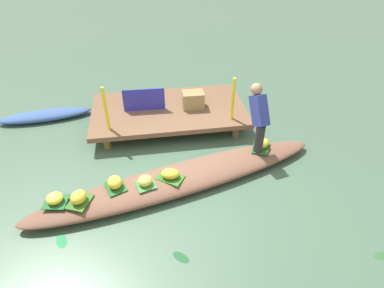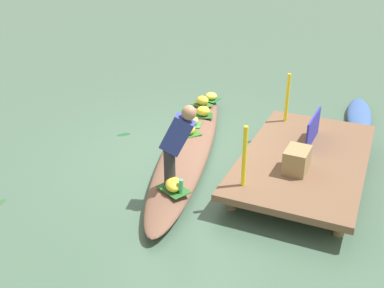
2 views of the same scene
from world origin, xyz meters
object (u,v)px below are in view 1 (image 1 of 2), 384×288
object	(u,v)px
vendor_boat	(181,178)
banana_bunch_3	(170,174)
banana_bunch_1	(55,198)
banana_bunch_4	(261,143)
moored_boat	(45,115)
banana_bunch_2	(115,182)
vendor_person	(259,115)
water_bottle	(261,138)
produce_crate	(193,100)
market_banner	(144,100)
banana_bunch_0	(78,197)
banana_bunch_5	(145,181)

from	to	relation	value
vendor_boat	banana_bunch_3	xyz separation A→B (m)	(-0.18, -0.09, 0.21)
banana_bunch_1	banana_bunch_4	size ratio (longest dim) A/B	0.75
banana_bunch_1	moored_boat	bearing A→B (deg)	104.75
banana_bunch_2	banana_bunch_4	size ratio (longest dim) A/B	0.79
vendor_boat	banana_bunch_1	xyz separation A→B (m)	(-1.92, -0.36, 0.21)
moored_boat	banana_bunch_2	bearing A→B (deg)	-65.20
banana_bunch_1	vendor_person	bearing A→B (deg)	13.91
banana_bunch_1	banana_bunch_3	xyz separation A→B (m)	(1.74, 0.27, 0.00)
banana_bunch_4	water_bottle	world-z (taller)	water_bottle
vendor_boat	water_bottle	distance (m)	1.69
moored_boat	produce_crate	world-z (taller)	produce_crate
banana_bunch_4	market_banner	bearing A→B (deg)	143.87
vendor_boat	banana_bunch_0	bearing A→B (deg)	-179.86
banana_bunch_1	water_bottle	bearing A→B (deg)	15.29
vendor_boat	banana_bunch_2	bearing A→B (deg)	174.93
vendor_boat	water_bottle	bearing A→B (deg)	6.63
water_bottle	banana_bunch_5	bearing A→B (deg)	-159.92
banana_bunch_1	produce_crate	distance (m)	3.34
moored_boat	vendor_person	distance (m)	4.64
banana_bunch_1	vendor_person	size ratio (longest dim) A/B	0.20
vendor_person	produce_crate	world-z (taller)	vendor_person
banana_bunch_5	produce_crate	distance (m)	2.39
vendor_person	water_bottle	xyz separation A→B (m)	(0.16, 0.13, -0.59)
market_banner	banana_bunch_2	bearing A→B (deg)	-102.40
banana_bunch_4	produce_crate	distance (m)	1.79
banana_bunch_1	banana_bunch_3	bearing A→B (deg)	8.72
banana_bunch_3	market_banner	distance (m)	2.08
banana_bunch_2	vendor_person	size ratio (longest dim) A/B	0.21
banana_bunch_2	produce_crate	xyz separation A→B (m)	(1.56, 2.09, 0.18)
vendor_person	market_banner	xyz separation A→B (m)	(-1.91, 1.48, -0.34)
banana_bunch_1	banana_bunch_5	bearing A→B (deg)	7.08
market_banner	water_bottle	bearing A→B (deg)	-31.02
water_bottle	banana_bunch_0	bearing A→B (deg)	-162.32
vendor_boat	banana_bunch_0	distance (m)	1.64
vendor_boat	produce_crate	xyz separation A→B (m)	(0.51, 1.92, 0.41)
banana_bunch_5	water_bottle	world-z (taller)	water_bottle
vendor_person	market_banner	world-z (taller)	vendor_person
banana_bunch_2	market_banner	bearing A→B (deg)	75.45
moored_boat	vendor_person	world-z (taller)	vendor_person
banana_bunch_2	water_bottle	size ratio (longest dim) A/B	1.22
banana_bunch_1	water_bottle	world-z (taller)	water_bottle
banana_bunch_5	market_banner	xyz separation A→B (m)	(0.09, 2.14, 0.26)
vendor_boat	banana_bunch_5	world-z (taller)	banana_bunch_5
moored_boat	banana_bunch_5	xyz separation A→B (m)	(2.09, -2.70, 0.24)
banana_bunch_2	vendor_person	distance (m)	2.61
banana_bunch_2	banana_bunch_3	distance (m)	0.88
banana_bunch_3	produce_crate	distance (m)	2.13
banana_bunch_5	vendor_person	distance (m)	2.19
water_bottle	market_banner	world-z (taller)	market_banner
moored_boat	banana_bunch_2	xyz separation A→B (m)	(1.62, -2.68, 0.26)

